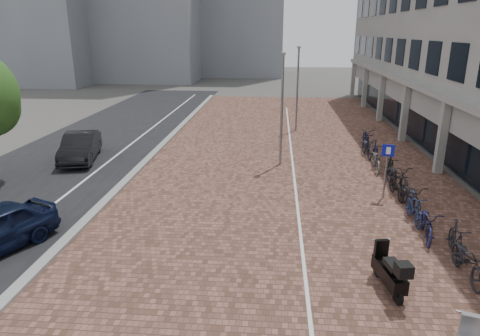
% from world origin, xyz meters
% --- Properties ---
extents(ground, '(140.00, 140.00, 0.00)m').
position_xyz_m(ground, '(0.00, 0.00, 0.00)').
color(ground, '#474442').
rests_on(ground, ground).
extents(plaza_brick, '(14.50, 42.00, 0.04)m').
position_xyz_m(plaza_brick, '(2.00, 12.00, 0.01)').
color(plaza_brick, brown).
rests_on(plaza_brick, ground).
extents(street_asphalt, '(8.00, 50.00, 0.03)m').
position_xyz_m(street_asphalt, '(-9.00, 12.00, 0.01)').
color(street_asphalt, black).
rests_on(street_asphalt, ground).
extents(curb, '(0.35, 42.00, 0.14)m').
position_xyz_m(curb, '(-5.10, 12.00, 0.07)').
color(curb, gray).
rests_on(curb, ground).
extents(lane_line, '(0.12, 44.00, 0.00)m').
position_xyz_m(lane_line, '(-7.00, 12.00, 0.02)').
color(lane_line, white).
rests_on(lane_line, street_asphalt).
extents(parking_line, '(0.10, 30.00, 0.00)m').
position_xyz_m(parking_line, '(2.20, 12.00, 0.04)').
color(parking_line, white).
rests_on(parking_line, plaza_brick).
extents(car_dark, '(2.44, 4.47, 1.40)m').
position_xyz_m(car_dark, '(-8.47, 10.63, 0.70)').
color(car_dark, black).
rests_on(car_dark, ground).
extents(scooter_mid, '(0.80, 1.73, 1.14)m').
position_xyz_m(scooter_mid, '(4.24, 0.25, 0.57)').
color(scooter_mid, black).
rests_on(scooter_mid, ground).
extents(parking_sign, '(0.45, 0.14, 2.19)m').
position_xyz_m(parking_sign, '(5.59, 6.61, 1.44)').
color(parking_sign, slate).
rests_on(parking_sign, ground).
extents(lamp_near, '(0.12, 0.12, 5.29)m').
position_xyz_m(lamp_near, '(1.58, 10.69, 2.65)').
color(lamp_near, slate).
rests_on(lamp_near, ground).
extents(lamp_far, '(0.12, 0.12, 5.30)m').
position_xyz_m(lamp_far, '(2.64, 18.38, 2.65)').
color(lamp_far, slate).
rests_on(lamp_far, ground).
extents(bike_row, '(1.34, 15.79, 1.05)m').
position_xyz_m(bike_row, '(6.28, 7.90, 0.52)').
color(bike_row, black).
rests_on(bike_row, ground).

